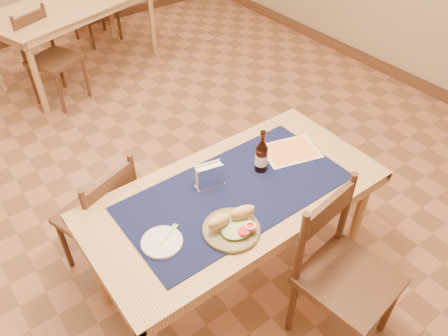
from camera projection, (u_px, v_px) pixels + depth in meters
room at (146, 24)px, 2.36m from camera, size 6.04×7.04×2.84m
main_table at (235, 203)px, 2.36m from camera, size 1.60×0.80×0.75m
placemat at (235, 192)px, 2.30m from camera, size 1.20×0.60×0.01m
baseboard at (168, 200)px, 3.25m from camera, size 6.00×7.00×0.10m
back_table at (72, 10)px, 4.41m from camera, size 1.88×1.32×0.75m
chair_main_far at (102, 216)px, 2.58m from camera, size 0.51×0.51×0.87m
chair_main_near at (343, 272)px, 2.22m from camera, size 0.49×0.49×0.95m
chair_back_near at (51, 57)px, 4.10m from camera, size 0.54×0.54×0.88m
sandwich_plate at (233, 226)px, 2.08m from camera, size 0.28×0.28×0.11m
side_plate at (162, 242)px, 2.03m from camera, size 0.20×0.20×0.02m
fork at (170, 233)px, 2.06m from camera, size 0.13×0.08×0.00m
beer_bottle at (261, 156)px, 2.37m from camera, size 0.07×0.07×0.26m
napkin_holder at (210, 176)px, 2.29m from camera, size 0.17×0.09×0.14m
menu_card at (290, 151)px, 2.55m from camera, size 0.37×0.32×0.01m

